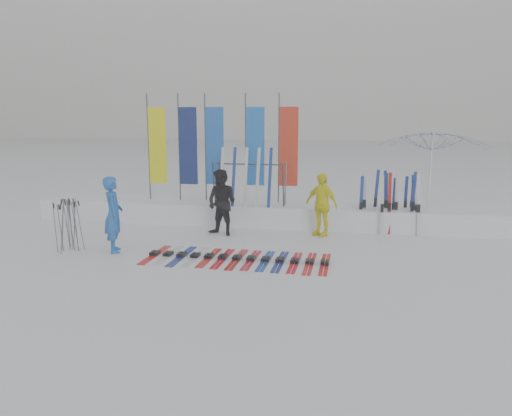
% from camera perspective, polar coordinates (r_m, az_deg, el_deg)
% --- Properties ---
extents(ground, '(120.00, 120.00, 0.00)m').
position_cam_1_polar(ground, '(10.47, -2.80, -6.90)').
color(ground, white).
rests_on(ground, ground).
extents(snow_bank, '(14.00, 1.60, 0.60)m').
position_cam_1_polar(snow_bank, '(14.77, 1.51, -0.60)').
color(snow_bank, white).
rests_on(snow_bank, ground).
extents(person_blue, '(0.67, 0.77, 1.77)m').
position_cam_1_polar(person_blue, '(11.99, -15.99, -0.71)').
color(person_blue, blue).
rests_on(person_blue, ground).
extents(person_black, '(1.03, 0.92, 1.75)m').
position_cam_1_polar(person_black, '(13.21, -3.93, 0.62)').
color(person_black, black).
rests_on(person_black, ground).
extents(person_yellow, '(1.05, 0.87, 1.68)m').
position_cam_1_polar(person_yellow, '(13.25, 7.46, 0.41)').
color(person_yellow, '#FFF810').
rests_on(person_yellow, ground).
extents(tent_canopy, '(3.95, 3.98, 2.81)m').
position_cam_1_polar(tent_canopy, '(15.44, 19.41, 3.44)').
color(tent_canopy, white).
rests_on(tent_canopy, ground).
extents(ski_row, '(4.02, 1.69, 0.07)m').
position_cam_1_polar(ski_row, '(11.07, -2.21, -5.74)').
color(ski_row, red).
rests_on(ski_row, ground).
extents(pole_cluster, '(0.51, 0.83, 1.23)m').
position_cam_1_polar(pole_cluster, '(12.54, -20.63, -1.84)').
color(pole_cluster, '#595B60').
rests_on(pole_cluster, ground).
extents(feather_flags, '(4.58, 0.23, 3.20)m').
position_cam_1_polar(feather_flags, '(15.02, -4.23, 7.03)').
color(feather_flags, '#383A3F').
rests_on(feather_flags, ground).
extents(ski_rack, '(2.04, 0.80, 1.23)m').
position_cam_1_polar(ski_rack, '(14.31, -0.70, 3.44)').
color(ski_rack, '#383A3F').
rests_on(ski_rack, ground).
extents(upright_skis, '(1.57, 1.02, 1.69)m').
position_cam_1_polar(upright_skis, '(14.18, 15.05, 0.62)').
color(upright_skis, navy).
rests_on(upright_skis, ground).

